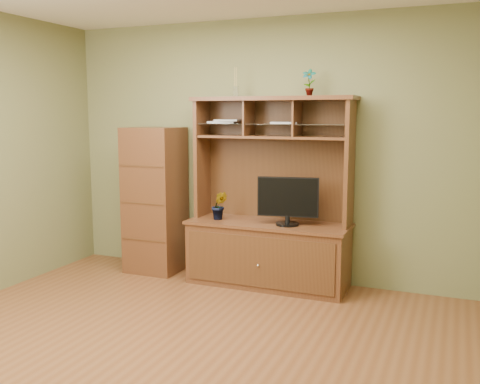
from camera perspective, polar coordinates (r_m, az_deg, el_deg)
The scene contains 8 objects.
room at distance 3.80m, azimuth -7.52°, elevation 2.48°, with size 4.54×4.04×2.74m.
media_hutch at distance 5.44m, azimuth 3.10°, elevation -4.51°, with size 1.66×0.61×1.90m.
monitor at distance 5.22m, azimuth 5.12°, elevation -0.85°, with size 0.60×0.23×0.47m.
orchid_plant at distance 5.50m, azimuth -2.21°, elevation -1.45°, with size 0.16×0.13×0.29m, color #31531C.
top_plant at distance 5.27m, azimuth 7.37°, elevation 11.53°, with size 0.14×0.09×0.26m, color #356B25.
reed_diffuser at distance 5.52m, azimuth -0.48°, elevation 11.30°, with size 0.06×0.06×0.30m.
magazines at distance 5.48m, azimuth 0.34°, elevation 7.49°, with size 0.98×0.27×0.04m.
side_cabinet at distance 5.94m, azimuth -9.04°, elevation -0.84°, with size 0.57×0.52×1.59m.
Camera 1 is at (1.89, -3.28, 1.74)m, focal length 40.00 mm.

